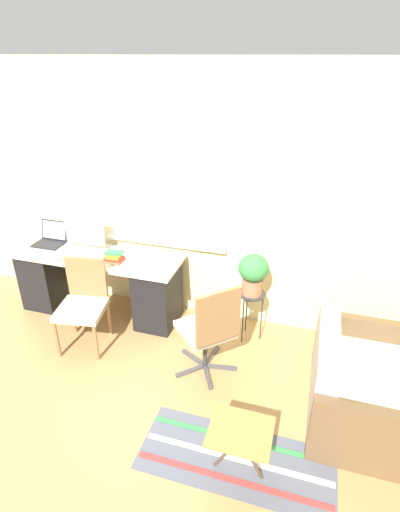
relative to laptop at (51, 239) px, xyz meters
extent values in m
plane|color=tan|center=(1.28, -0.42, -0.79)|extent=(14.00, 14.00, 0.00)
cube|color=beige|center=(1.28, 0.26, 0.56)|extent=(9.00, 0.06, 2.70)
cube|color=silver|center=(1.00, 0.22, 0.80)|extent=(0.65, 0.02, 1.55)
cube|color=white|center=(1.00, 0.21, 0.80)|extent=(0.58, 0.01, 1.48)
cube|color=silver|center=(1.70, 0.22, 0.80)|extent=(0.65, 0.02, 1.55)
cube|color=white|center=(1.70, 0.21, 0.80)|extent=(0.58, 0.01, 1.48)
cube|color=silver|center=(1.35, 0.22, 0.04)|extent=(1.40, 0.11, 0.04)
cube|color=beige|center=(0.66, -0.12, -0.07)|extent=(1.91, 0.59, 0.03)
cube|color=black|center=(-0.06, -0.12, -0.44)|extent=(0.40, 0.51, 0.70)
cube|color=black|center=(1.37, -0.12, -0.44)|extent=(0.40, 0.51, 0.70)
cube|color=black|center=(0.00, -0.05, -0.04)|extent=(0.33, 0.23, 0.02)
cube|color=black|center=(0.00, 0.09, 0.08)|extent=(0.33, 0.06, 0.23)
cube|color=silver|center=(0.00, 0.08, 0.08)|extent=(0.30, 0.05, 0.20)
cylinder|color=silver|center=(0.49, -0.04, -0.05)|extent=(0.18, 0.18, 0.02)
cylinder|color=silver|center=(0.49, -0.04, 0.00)|extent=(0.05, 0.05, 0.08)
cube|color=silver|center=(0.49, -0.03, 0.20)|extent=(0.47, 0.02, 0.35)
cube|color=silver|center=(0.49, -0.05, 0.20)|extent=(0.45, 0.01, 0.33)
cube|color=slate|center=(0.48, -0.28, -0.04)|extent=(0.34, 0.14, 0.02)
ellipsoid|color=slate|center=(0.74, -0.31, -0.04)|extent=(0.04, 0.07, 0.03)
cube|color=olive|center=(0.93, -0.20, -0.04)|extent=(0.20, 0.17, 0.02)
cube|color=red|center=(0.92, -0.20, -0.02)|extent=(0.19, 0.12, 0.03)
cube|color=orange|center=(0.93, -0.21, 0.02)|extent=(0.15, 0.12, 0.04)
cube|color=green|center=(0.93, -0.20, 0.05)|extent=(0.19, 0.13, 0.03)
cylinder|color=olive|center=(0.64, -0.95, -0.57)|extent=(0.04, 0.04, 0.43)
cylinder|color=olive|center=(1.03, -0.88, -0.57)|extent=(0.04, 0.04, 0.43)
cylinder|color=olive|center=(0.57, -0.56, -0.57)|extent=(0.04, 0.04, 0.43)
cylinder|color=olive|center=(0.96, -0.49, -0.57)|extent=(0.04, 0.04, 0.43)
cube|color=#B2A893|center=(0.80, -0.72, -0.35)|extent=(0.52, 0.50, 0.06)
cube|color=olive|center=(0.76, -0.50, -0.11)|extent=(0.41, 0.10, 0.44)
cube|color=#47474C|center=(1.96, -0.79, -0.77)|extent=(0.24, 0.24, 0.03)
cube|color=#47474C|center=(2.14, -0.82, -0.77)|extent=(0.17, 0.29, 0.03)
cube|color=#47474C|center=(2.22, -0.66, -0.77)|extent=(0.31, 0.08, 0.03)
cube|color=#47474C|center=(2.10, -0.53, -0.77)|extent=(0.09, 0.31, 0.03)
cube|color=#47474C|center=(1.94, -0.61, -0.77)|extent=(0.29, 0.17, 0.03)
cylinder|color=#333338|center=(2.07, -0.68, -0.56)|extent=(0.04, 0.04, 0.39)
cube|color=#B2A893|center=(2.07, -0.68, -0.34)|extent=(0.63, 0.63, 0.06)
cube|color=olive|center=(2.23, -0.84, -0.06)|extent=(0.32, 0.32, 0.50)
cube|color=beige|center=(3.47, -0.83, -0.59)|extent=(0.82, 0.99, 0.40)
cube|color=beige|center=(3.14, -0.83, -0.21)|extent=(0.16, 0.99, 0.35)
cube|color=brown|center=(3.47, -1.37, -0.49)|extent=(0.82, 0.09, 0.60)
cube|color=brown|center=(3.47, -0.29, -0.49)|extent=(0.82, 0.09, 0.60)
cylinder|color=#333338|center=(2.39, -0.10, -0.25)|extent=(0.27, 0.27, 0.02)
cylinder|color=#333338|center=(2.51, -0.10, -0.52)|extent=(0.01, 0.01, 0.53)
cylinder|color=#333338|center=(2.33, 0.00, -0.52)|extent=(0.01, 0.01, 0.53)
cylinder|color=#333338|center=(2.33, -0.20, -0.52)|extent=(0.01, 0.01, 0.53)
cylinder|color=#9E6B4C|center=(2.39, -0.10, -0.16)|extent=(0.21, 0.21, 0.16)
ellipsoid|color=#388442|center=(2.39, -0.10, 0.05)|extent=(0.30, 0.30, 0.27)
cube|color=#565B6B|center=(2.57, -1.56, -0.79)|extent=(1.45, 0.60, 0.01)
cube|color=#C63838|center=(2.57, -1.73, -0.78)|extent=(1.42, 0.05, 0.00)
cube|color=white|center=(2.57, -1.56, -0.78)|extent=(1.42, 0.05, 0.00)
cube|color=#388E4C|center=(2.57, -1.39, -0.78)|extent=(1.42, 0.05, 0.00)
cube|color=olive|center=(2.61, -1.65, -0.37)|extent=(0.43, 0.37, 0.02)
cylinder|color=#4C3D2D|center=(2.53, -1.65, -0.59)|extent=(0.22, 0.02, 0.42)
cylinder|color=#4C3D2D|center=(2.68, -1.65, -0.59)|extent=(0.22, 0.02, 0.42)
camera|label=1|loc=(2.89, -3.52, 1.92)|focal=28.00mm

